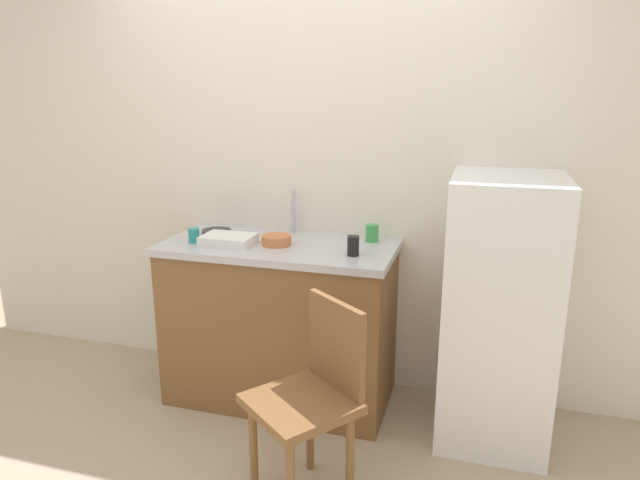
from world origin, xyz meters
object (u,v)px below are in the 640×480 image
(dish_tray, at_px, (228,240))
(terracotta_bowl, at_px, (276,240))
(chair, at_px, (313,393))
(cup_teal, at_px, (194,235))
(cup_black, at_px, (353,246))
(refrigerator, at_px, (499,310))
(hotplate, at_px, (217,231))
(cup_green, at_px, (372,233))

(dish_tray, xyz_separation_m, terracotta_bowl, (0.26, 0.06, 0.00))
(chair, distance_m, dish_tray, 1.05)
(terracotta_bowl, xyz_separation_m, cup_teal, (-0.45, -0.08, 0.01))
(cup_teal, height_order, cup_black, cup_black)
(dish_tray, bearing_deg, refrigerator, 3.12)
(refrigerator, relative_size, hotplate, 7.96)
(hotplate, height_order, cup_teal, cup_teal)
(refrigerator, xyz_separation_m, chair, (-0.75, -0.73, -0.18))
(cup_black, bearing_deg, refrigerator, 7.61)
(refrigerator, bearing_deg, cup_green, 164.14)
(cup_green, height_order, cup_black, cup_black)
(refrigerator, height_order, hotplate, refrigerator)
(cup_green, bearing_deg, refrigerator, -15.86)
(chair, bearing_deg, refrigerator, 82.25)
(refrigerator, xyz_separation_m, cup_green, (-0.69, 0.20, 0.30))
(terracotta_bowl, bearing_deg, cup_green, 23.86)
(dish_tray, relative_size, hotplate, 1.65)
(cup_green, bearing_deg, dish_tray, -159.62)
(dish_tray, distance_m, cup_green, 0.79)
(cup_green, relative_size, cup_black, 0.93)
(cup_black, bearing_deg, cup_green, 82.50)
(refrigerator, distance_m, cup_black, 0.80)
(refrigerator, bearing_deg, cup_black, -172.39)
(dish_tray, xyz_separation_m, cup_teal, (-0.20, -0.02, 0.01))
(dish_tray, xyz_separation_m, hotplate, (-0.17, 0.20, -0.02))
(dish_tray, distance_m, hotplate, 0.27)
(chair, distance_m, terracotta_bowl, 0.95)
(hotplate, bearing_deg, cup_teal, -96.41)
(refrigerator, bearing_deg, chair, -135.70)
(terracotta_bowl, bearing_deg, chair, -59.31)
(refrigerator, height_order, cup_black, refrigerator)
(terracotta_bowl, relative_size, cup_green, 1.70)
(cup_green, bearing_deg, hotplate, -175.32)
(terracotta_bowl, distance_m, hotplate, 0.45)
(cup_green, relative_size, cup_teal, 1.20)
(hotplate, relative_size, cup_black, 1.67)
(terracotta_bowl, relative_size, hotplate, 0.95)
(hotplate, relative_size, cup_green, 1.79)
(terracotta_bowl, height_order, cup_black, cup_black)
(terracotta_bowl, height_order, cup_teal, cup_teal)
(chair, height_order, terracotta_bowl, terracotta_bowl)
(hotplate, bearing_deg, dish_tray, -49.27)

